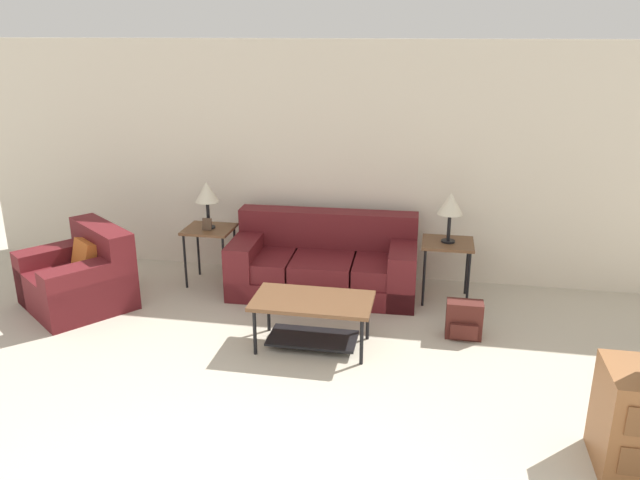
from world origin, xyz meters
The scene contains 10 objects.
wall_back centered at (0.00, 4.33, 1.30)m, with size 8.70×0.06×2.60m.
couch centered at (-0.13, 3.77, 0.30)m, with size 1.97×0.96×0.82m.
armchair centered at (-2.51, 2.95, 0.29)m, with size 1.33×1.31×0.80m.
coffee_table centered at (-0.01, 2.51, 0.34)m, with size 1.05×0.58×0.46m.
side_table_left centered at (-1.41, 3.76, 0.56)m, with size 0.52×0.47×0.64m.
side_table_right centered at (1.15, 3.76, 0.56)m, with size 0.52×0.47×0.64m.
table_lamp_left centered at (-1.41, 3.76, 1.03)m, with size 0.26×0.26×0.51m.
table_lamp_right centered at (1.15, 3.76, 1.03)m, with size 0.26×0.26×0.51m.
backpack centered at (1.32, 2.94, 0.17)m, with size 0.33×0.25×0.35m.
picture_frame centered at (-1.40, 3.69, 0.70)m, with size 0.10×0.04×0.13m.
Camera 1 is at (0.97, -2.37, 2.70)m, focal length 35.00 mm.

